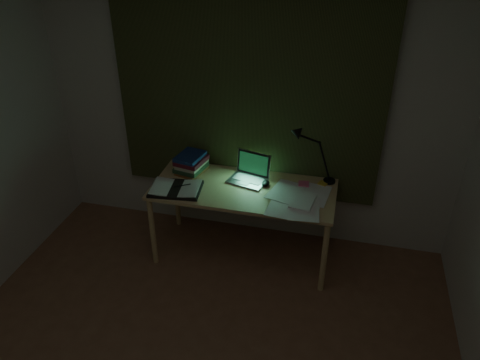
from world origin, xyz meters
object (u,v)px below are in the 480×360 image
object	(u,v)px
book_stack	(191,163)
desk	(243,222)
open_textbook	(176,188)
loose_papers	(296,200)
laptop	(247,170)
desk_lamp	(332,153)

from	to	relation	value
book_stack	desk	bearing A→B (deg)	-17.17
book_stack	open_textbook	bearing A→B (deg)	-94.08
loose_papers	desk	bearing A→B (deg)	168.27
laptop	desk_lamp	size ratio (longest dim) A/B	0.63
laptop	book_stack	xyz separation A→B (m)	(-0.50, 0.04, -0.02)
laptop	desk_lamp	distance (m)	0.69
book_stack	loose_papers	world-z (taller)	book_stack
desk	loose_papers	bearing A→B (deg)	-11.73
laptop	desk	bearing A→B (deg)	-79.08
desk	loose_papers	distance (m)	0.56
loose_papers	open_textbook	bearing A→B (deg)	-175.82
laptop	book_stack	distance (m)	0.50
loose_papers	laptop	bearing A→B (deg)	155.16
loose_papers	desk_lamp	xyz separation A→B (m)	(0.23, 0.35, 0.26)
laptop	open_textbook	xyz separation A→B (m)	(-0.52, -0.27, -0.09)
open_textbook	book_stack	bearing A→B (deg)	79.54
desk	desk_lamp	bearing A→B (deg)	21.25
desk	loose_papers	size ratio (longest dim) A/B	3.76
open_textbook	desk_lamp	world-z (taller)	desk_lamp
laptop	desk_lamp	bearing A→B (deg)	26.89
desk_lamp	open_textbook	bearing A→B (deg)	-169.91
desk	book_stack	bearing A→B (deg)	162.83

